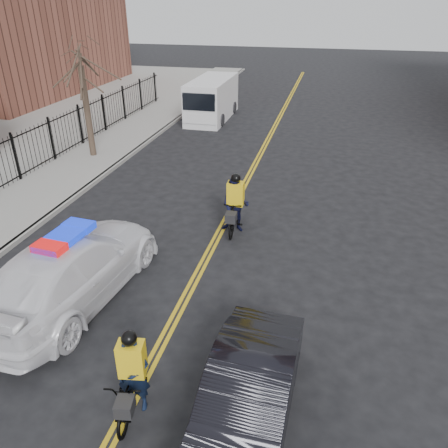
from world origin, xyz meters
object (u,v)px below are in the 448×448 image
at_px(police_cruiser, 71,268).
at_px(cyclist_far, 235,209).
at_px(cargo_van, 211,100).
at_px(cyclist_near, 135,382).
at_px(dark_sedan, 247,399).

xyz_separation_m(police_cruiser, cyclist_far, (3.21, 4.43, -0.07)).
height_order(police_cruiser, cyclist_far, cyclist_far).
distance_m(cargo_van, cyclist_near, 21.34).
height_order(police_cruiser, cargo_van, cargo_van).
bearing_deg(dark_sedan, cyclist_far, 105.82).
bearing_deg(police_cruiser, cyclist_far, -121.06).
height_order(police_cruiser, dark_sedan, police_cruiser).
distance_m(dark_sedan, cyclist_far, 7.35).
relative_size(cargo_van, cyclist_far, 2.86).
bearing_deg(police_cruiser, cargo_van, -80.99).
relative_size(cargo_van, cyclist_near, 2.95).
xyz_separation_m(police_cruiser, cyclist_near, (2.91, -2.77, -0.23)).
xyz_separation_m(dark_sedan, cyclist_near, (-2.08, -0.06, -0.07)).
distance_m(cyclist_near, cyclist_far, 7.20).
bearing_deg(dark_sedan, cargo_van, 108.63).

